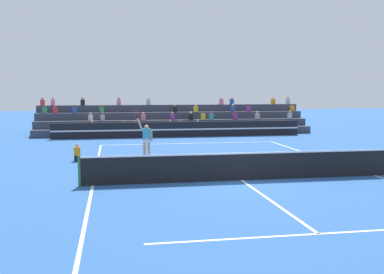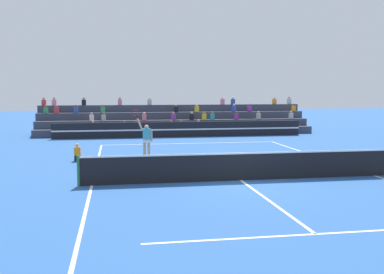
{
  "view_description": "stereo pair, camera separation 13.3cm",
  "coord_description": "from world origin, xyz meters",
  "views": [
    {
      "loc": [
        -4.76,
        -16.08,
        3.4
      ],
      "look_at": [
        -0.94,
        5.42,
        1.1
      ],
      "focal_mm": 42.0,
      "sensor_mm": 36.0,
      "label": 1
    },
    {
      "loc": [
        -4.63,
        -16.1,
        3.4
      ],
      "look_at": [
        -0.94,
        5.42,
        1.1
      ],
      "focal_mm": 42.0,
      "sensor_mm": 36.0,
      "label": 2
    }
  ],
  "objects": [
    {
      "name": "bleacher_stand",
      "position": [
        -0.0,
        19.08,
        0.84
      ],
      "size": [
        20.96,
        3.8,
        2.83
      ],
      "color": "#383D4C",
      "rests_on": "ground"
    },
    {
      "name": "court_lines",
      "position": [
        0.0,
        0.0,
        0.0
      ],
      "size": [
        11.1,
        23.9,
        0.01
      ],
      "color": "white",
      "rests_on": "ground"
    },
    {
      "name": "tennis_ball",
      "position": [
        -0.72,
        3.4,
        0.03
      ],
      "size": [
        0.07,
        0.07,
        0.07
      ],
      "primitive_type": "sphere",
      "color": "#C6DB33",
      "rests_on": "ground"
    },
    {
      "name": "tennis_net",
      "position": [
        0.0,
        0.0,
        0.54
      ],
      "size": [
        12.0,
        0.1,
        1.1
      ],
      "color": "#2D6B38",
      "rests_on": "ground"
    },
    {
      "name": "sponsor_banner_wall",
      "position": [
        0.0,
        15.91,
        0.55
      ],
      "size": [
        18.0,
        0.26,
        1.1
      ],
      "color": "black",
      "rests_on": "ground"
    },
    {
      "name": "ball_kid_courtside",
      "position": [
        -6.46,
        5.84,
        0.33
      ],
      "size": [
        0.3,
        0.36,
        0.84
      ],
      "color": "black",
      "rests_on": "ground"
    },
    {
      "name": "tennis_player",
      "position": [
        -3.16,
        5.72,
        0.99
      ],
      "size": [
        1.01,
        0.4,
        2.48
      ],
      "color": "tan",
      "rests_on": "ground"
    },
    {
      "name": "ground_plane",
      "position": [
        0.0,
        0.0,
        0.0
      ],
      "size": [
        120.0,
        120.0,
        0.0
      ],
      "primitive_type": "plane",
      "color": "#285699"
    }
  ]
}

